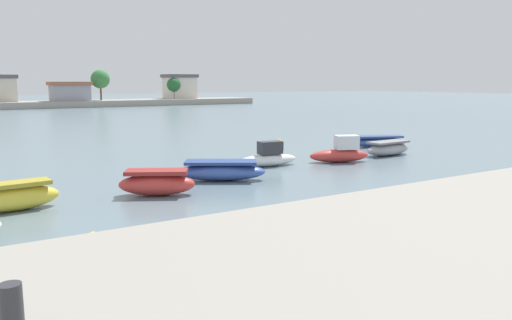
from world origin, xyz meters
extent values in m
plane|color=slate|center=(0.00, 0.00, 0.00)|extent=(400.00, 400.00, 0.00)
cylinder|color=#2D2D33|center=(-7.92, -6.78, 2.80)|extent=(0.21, 0.21, 0.53)
ellipsoid|color=yellow|center=(-6.31, 9.15, 0.48)|extent=(3.41, 1.46, 0.95)
cube|color=#A8952A|center=(-6.31, 9.15, 1.04)|extent=(2.74, 1.21, 0.16)
ellipsoid|color=#C63833|center=(-0.66, 8.76, 0.48)|extent=(3.57, 2.76, 0.96)
cube|color=maroon|center=(-0.66, 8.76, 1.04)|extent=(2.88, 2.25, 0.18)
ellipsoid|color=#3856A8|center=(3.31, 10.25, 0.43)|extent=(4.65, 3.66, 0.86)
cube|color=navy|center=(3.31, 10.25, 0.93)|extent=(3.76, 2.98, 0.15)
ellipsoid|color=white|center=(7.70, 12.59, 0.36)|extent=(3.89, 1.49, 0.72)
cube|color=#333338|center=(7.83, 12.57, 1.10)|extent=(1.44, 0.89, 0.75)
cube|color=black|center=(8.52, 12.51, 1.17)|extent=(0.14, 0.69, 0.53)
ellipsoid|color=#C63833|center=(12.27, 11.48, 0.40)|extent=(3.94, 2.47, 0.80)
cube|color=silver|center=(12.71, 11.31, 1.23)|extent=(1.62, 1.31, 0.86)
cube|color=black|center=(13.36, 11.05, 1.32)|extent=(0.36, 0.74, 0.60)
ellipsoid|color=#9E9EA3|center=(17.05, 11.94, 0.42)|extent=(3.88, 1.66, 0.84)
cube|color=slate|center=(17.05, 11.94, 0.91)|extent=(3.11, 1.39, 0.13)
ellipsoid|color=#3856A8|center=(19.81, 15.58, 0.35)|extent=(4.81, 3.01, 0.71)
cube|color=navy|center=(19.81, 15.58, 0.78)|extent=(3.87, 2.46, 0.14)
sphere|color=yellow|center=(14.74, 21.62, 0.16)|extent=(0.31, 0.31, 0.31)
sphere|color=yellow|center=(-4.76, 3.40, 0.19)|extent=(0.39, 0.39, 0.39)
cube|color=#99939E|center=(12.70, 91.19, 2.77)|extent=(7.00, 5.21, 3.03)
cube|color=#995B42|center=(12.70, 91.19, 4.64)|extent=(7.70, 5.74, 0.70)
cube|color=beige|center=(36.95, 93.45, 3.59)|extent=(6.42, 4.94, 4.68)
cube|color=#565156|center=(36.95, 93.45, 6.28)|extent=(7.07, 5.43, 0.70)
cylinder|color=brown|center=(19.05, 92.39, 2.63)|extent=(0.36, 0.36, 2.74)
sphere|color=#387A3D|center=(19.05, 92.39, 5.52)|extent=(3.81, 3.81, 3.81)
cylinder|color=brown|center=(34.55, 91.15, 2.18)|extent=(0.36, 0.36, 1.86)
sphere|color=#235B2D|center=(34.55, 91.15, 4.32)|extent=(3.03, 3.03, 3.03)
camera|label=1|loc=(-8.30, -11.76, 4.94)|focal=34.91mm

